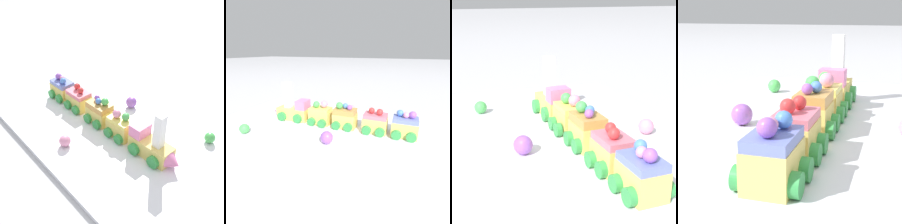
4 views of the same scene
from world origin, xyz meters
The scene contains 10 objects.
ground_plane centered at (0.00, 0.00, 0.00)m, with size 10.00×10.00×0.00m, color #B2B2B7.
display_board centered at (0.00, 0.00, 0.01)m, with size 0.77×0.46×0.01m, color white.
cake_train_locomotive centered at (0.16, -0.02, 0.04)m, with size 0.13×0.07×0.12m.
cake_car_lemon centered at (0.05, -0.03, 0.04)m, with size 0.07×0.07×0.07m.
cake_car_caramel centered at (-0.03, -0.03, 0.04)m, with size 0.07×0.07×0.08m.
cake_car_strawberry centered at (-0.12, -0.04, 0.04)m, with size 0.07×0.07×0.07m.
cake_car_blueberry centered at (-0.20, -0.04, 0.04)m, with size 0.07×0.07×0.07m.
gumball_green centered at (0.21, 0.12, 0.03)m, with size 0.03×0.03×0.03m, color #4CBC56.
gumball_pink centered at (-0.01, -0.16, 0.03)m, with size 0.03×0.03×0.03m, color pink.
gumball_purple centered at (-0.02, 0.08, 0.03)m, with size 0.03×0.03×0.03m, color #9956C6.
Camera 3 is at (-0.57, 0.18, 0.27)m, focal length 60.00 mm.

